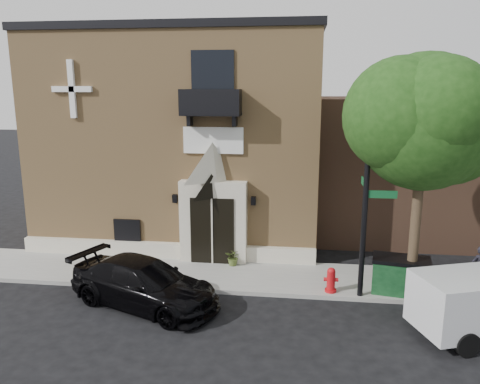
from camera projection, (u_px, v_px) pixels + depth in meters
The scene contains 10 objects.
ground at pixel (228, 295), 15.81m from camera, with size 120.00×120.00×0.00m, color black.
sidewalk at pixel (261, 277), 17.12m from camera, with size 42.00×3.00×0.15m, color gray.
church at pixel (192, 134), 22.88m from camera, with size 12.20×11.01×9.30m.
street_tree_left at pixel (426, 121), 14.13m from camera, with size 4.97×4.38×7.77m.
black_sedan at pixel (144, 283), 14.91m from camera, with size 2.08×5.13×1.49m, color black.
street_sign at pixel (366, 197), 14.73m from camera, with size 1.06×1.06×6.64m.
fire_hydrant at pixel (331, 280), 15.62m from camera, with size 0.48×0.39×0.85m.
dumpster at pixel (400, 275), 15.55m from camera, with size 1.99×1.35×1.20m.
planter at pixel (234, 257), 17.97m from camera, with size 0.60×0.52×0.67m, color #52652A.
pedestrian_near at pixel (479, 268), 15.69m from camera, with size 0.57×0.37×1.55m, color black.
Camera 1 is at (2.25, -14.51, 6.82)m, focal length 35.00 mm.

